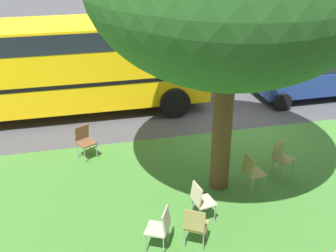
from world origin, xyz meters
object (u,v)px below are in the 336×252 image
object	(u,v)px
chair_0	(201,199)
school_bus	(39,61)
chair_2	(196,224)
chair_1	(282,155)
chair_3	(252,170)
chair_4	(161,226)
chair_5	(85,139)
parked_car	(310,75)

from	to	relation	value
chair_0	school_bus	distance (m)	7.26
chair_2	chair_1	bearing A→B (deg)	-144.32
chair_1	chair_3	bearing A→B (deg)	26.59
chair_4	school_bus	size ratio (longest dim) A/B	0.08
chair_1	chair_2	bearing A→B (deg)	35.68
chair_5	school_bus	distance (m)	3.59
chair_3	chair_4	world-z (taller)	same
chair_4	chair_5	world-z (taller)	same
chair_4	parked_car	distance (m)	9.20
chair_0	chair_1	distance (m)	2.75
chair_4	chair_5	bearing A→B (deg)	-72.77
chair_3	school_bus	bearing A→B (deg)	-49.77
chair_1	chair_3	world-z (taller)	same
school_bus	chair_3	bearing A→B (deg)	130.23
chair_4	parked_car	world-z (taller)	parked_car
parked_car	chair_4	bearing A→B (deg)	43.11
chair_0	school_bus	world-z (taller)	school_bus
chair_2	chair_3	world-z (taller)	same
chair_1	chair_3	distance (m)	1.08
chair_0	parked_car	size ratio (longest dim) A/B	0.24
chair_2	chair_3	xyz separation A→B (m)	(-1.79, -1.50, 0.00)
chair_2	parked_car	world-z (taller)	parked_car
chair_1	chair_4	xyz separation A→B (m)	(3.41, 1.90, 0.00)
chair_0	chair_2	distance (m)	0.79
parked_car	chair_3	bearing A→B (deg)	48.75
chair_1	parked_car	bearing A→B (deg)	-126.98
chair_2	chair_5	distance (m)	4.31
chair_2	school_bus	distance (m)	7.77
chair_2	chair_5	world-z (taller)	same
parked_car	chair_5	bearing A→B (deg)	17.39
chair_5	chair_3	bearing A→B (deg)	146.42
parked_car	school_bus	size ratio (longest dim) A/B	0.36
chair_2	chair_3	distance (m)	2.34
chair_1	chair_4	size ratio (longest dim) A/B	1.00
chair_1	chair_2	size ratio (longest dim) A/B	1.00
chair_0	chair_2	world-z (taller)	same
chair_2	chair_5	xyz separation A→B (m)	(1.83, -3.90, 0.00)
chair_0	chair_4	distance (m)	1.16
chair_4	chair_5	size ratio (longest dim) A/B	1.00
chair_5	parked_car	world-z (taller)	parked_car
chair_0	chair_4	bearing A→B (deg)	32.93
chair_2	chair_5	bearing A→B (deg)	-64.91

